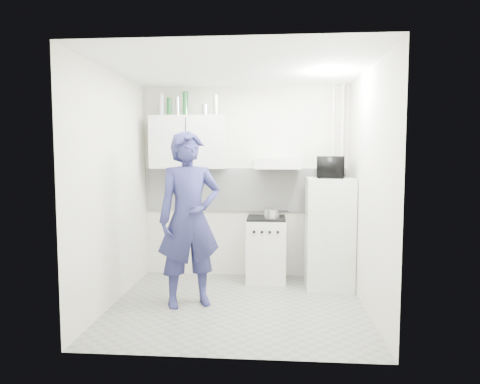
{
  "coord_description": "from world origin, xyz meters",
  "views": [
    {
      "loc": [
        0.39,
        -4.63,
        1.67
      ],
      "look_at": [
        0.01,
        0.3,
        1.25
      ],
      "focal_mm": 32.0,
      "sensor_mm": 36.0,
      "label": 1
    }
  ],
  "objects": [
    {
      "name": "wall_back",
      "position": [
        0.0,
        1.25,
        1.3
      ],
      "size": [
        2.8,
        0.0,
        2.8
      ],
      "primitive_type": "plane",
      "rotation": [
        1.57,
        0.0,
        0.0
      ],
      "color": "silver",
      "rests_on": "floor"
    },
    {
      "name": "range_hood",
      "position": [
        0.45,
        1.0,
        1.57
      ],
      "size": [
        0.6,
        0.5,
        0.14
      ],
      "primitive_type": "cube",
      "color": "silver",
      "rests_on": "wall_back"
    },
    {
      "name": "bottle_a",
      "position": [
        -1.11,
        1.07,
        2.35
      ],
      "size": [
        0.07,
        0.07,
        0.3
      ],
      "primitive_type": "cylinder",
      "color": "#B2B7BC",
      "rests_on": "upper_cabinet"
    },
    {
      "name": "canister_b",
      "position": [
        -0.52,
        1.07,
        2.28
      ],
      "size": [
        0.08,
        0.08,
        0.15
      ],
      "primitive_type": "cylinder",
      "color": "silver",
      "rests_on": "upper_cabinet"
    },
    {
      "name": "bottle_c",
      "position": [
        -0.89,
        1.07,
        2.33
      ],
      "size": [
        0.06,
        0.06,
        0.25
      ],
      "primitive_type": "cylinder",
      "color": "silver",
      "rests_on": "upper_cabinet"
    },
    {
      "name": "upper_cabinet",
      "position": [
        -0.75,
        1.07,
        1.85
      ],
      "size": [
        1.0,
        0.35,
        0.7
      ],
      "primitive_type": "cube",
      "color": "beige",
      "rests_on": "wall_back"
    },
    {
      "name": "ceiling",
      "position": [
        0.0,
        0.0,
        2.6
      ],
      "size": [
        2.8,
        2.8,
        0.0
      ],
      "primitive_type": "plane",
      "color": "white",
      "rests_on": "wall_back"
    },
    {
      "name": "wall_right",
      "position": [
        1.4,
        0.0,
        1.3
      ],
      "size": [
        0.0,
        2.6,
        2.6
      ],
      "primitive_type": "plane",
      "rotation": [
        1.57,
        0.0,
        -1.57
      ],
      "color": "silver",
      "rests_on": "floor"
    },
    {
      "name": "stove_top",
      "position": [
        0.3,
        1.0,
        0.84
      ],
      "size": [
        0.5,
        0.5,
        0.03
      ],
      "primitive_type": "cube",
      "color": "black",
      "rests_on": "stove"
    },
    {
      "name": "pipe_a",
      "position": [
        1.3,
        1.17,
        1.3
      ],
      "size": [
        0.05,
        0.05,
        2.6
      ],
      "primitive_type": "cylinder",
      "color": "silver",
      "rests_on": "floor"
    },
    {
      "name": "fridge",
      "position": [
        1.1,
        0.79,
        0.7
      ],
      "size": [
        0.58,
        0.58,
        1.39
      ],
      "primitive_type": "cube",
      "rotation": [
        0.0,
        0.0,
        0.0
      ],
      "color": "beige",
      "rests_on": "floor"
    },
    {
      "name": "microwave",
      "position": [
        1.1,
        0.79,
        1.53
      ],
      "size": [
        0.52,
        0.37,
        0.27
      ],
      "primitive_type": "imported",
      "rotation": [
        0.0,
        0.0,
        1.48
      ],
      "color": "black",
      "rests_on": "fridge"
    },
    {
      "name": "floor",
      "position": [
        0.0,
        0.0,
        0.0
      ],
      "size": [
        2.8,
        2.8,
        0.0
      ],
      "primitive_type": "plane",
      "color": "gray",
      "rests_on": "ground"
    },
    {
      "name": "pipe_b",
      "position": [
        1.18,
        1.17,
        1.3
      ],
      "size": [
        0.04,
        0.04,
        2.6
      ],
      "primitive_type": "cylinder",
      "color": "silver",
      "rests_on": "floor"
    },
    {
      "name": "bottle_e",
      "position": [
        -0.38,
        1.07,
        2.34
      ],
      "size": [
        0.07,
        0.07,
        0.28
      ],
      "primitive_type": "cylinder",
      "color": "silver",
      "rests_on": "upper_cabinet"
    },
    {
      "name": "stove",
      "position": [
        0.3,
        1.0,
        0.41
      ],
      "size": [
        0.52,
        0.52,
        0.83
      ],
      "primitive_type": "cube",
      "color": "silver",
      "rests_on": "floor"
    },
    {
      "name": "wall_left",
      "position": [
        -1.4,
        0.0,
        1.3
      ],
      "size": [
        0.0,
        2.6,
        2.6
      ],
      "primitive_type": "plane",
      "rotation": [
        1.57,
        0.0,
        1.57
      ],
      "color": "silver",
      "rests_on": "floor"
    },
    {
      "name": "person",
      "position": [
        -0.53,
        -0.0,
        0.97
      ],
      "size": [
        0.83,
        0.71,
        1.94
      ],
      "primitive_type": "imported",
      "rotation": [
        0.0,
        0.0,
        0.42
      ],
      "color": "navy",
      "rests_on": "floor"
    },
    {
      "name": "bottle_b",
      "position": [
        -1.01,
        1.07,
        2.32
      ],
      "size": [
        0.06,
        0.06,
        0.25
      ],
      "primitive_type": "cylinder",
      "color": "#144C1E",
      "rests_on": "upper_cabinet"
    },
    {
      "name": "ceiling_spot_fixture",
      "position": [
        1.0,
        0.2,
        2.57
      ],
      "size": [
        0.1,
        0.1,
        0.02
      ],
      "primitive_type": "cylinder",
      "color": "white",
      "rests_on": "ceiling"
    },
    {
      "name": "bottle_d",
      "position": [
        -0.79,
        1.07,
        2.36
      ],
      "size": [
        0.07,
        0.07,
        0.32
      ],
      "primitive_type": "cylinder",
      "color": "#144C1E",
      "rests_on": "upper_cabinet"
    },
    {
      "name": "backsplash",
      "position": [
        0.0,
        1.24,
        1.2
      ],
      "size": [
        2.74,
        0.03,
        0.6
      ],
      "primitive_type": "cube",
      "color": "white",
      "rests_on": "wall_back"
    },
    {
      "name": "saucepan",
      "position": [
        0.37,
        0.93,
        0.92
      ],
      "size": [
        0.2,
        0.2,
        0.11
      ],
      "primitive_type": "cylinder",
      "color": "silver",
      "rests_on": "stove_top"
    }
  ]
}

